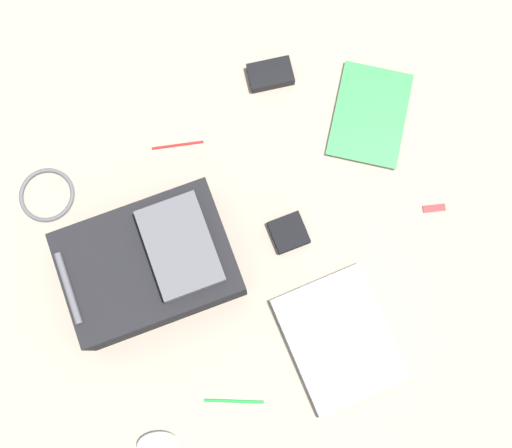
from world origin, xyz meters
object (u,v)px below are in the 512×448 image
(earbud_pouch, at_px, (289,233))
(book_comic, at_px, (370,115))
(cable_coil, at_px, (47,195))
(backpack, at_px, (152,264))
(laptop, at_px, (339,339))
(computer_mouse, at_px, (158,444))
(pen_blue, at_px, (178,145))
(power_brick, at_px, (270,74))
(pen_black, at_px, (234,401))
(usb_stick, at_px, (434,208))

(earbud_pouch, bearing_deg, book_comic, 127.88)
(cable_coil, relative_size, earbud_pouch, 1.67)
(backpack, distance_m, laptop, 0.49)
(computer_mouse, relative_size, earbud_pouch, 1.16)
(book_comic, distance_m, earbud_pouch, 0.38)
(laptop, distance_m, pen_blue, 0.64)
(computer_mouse, xyz_separation_m, power_brick, (-0.81, 0.54, -0.00))
(pen_black, bearing_deg, book_comic, 136.45)
(book_comic, relative_size, pen_black, 2.25)
(laptop, xyz_separation_m, usb_stick, (-0.24, 0.34, -0.01))
(laptop, bearing_deg, backpack, -128.80)
(cable_coil, distance_m, pen_black, 0.70)
(power_brick, bearing_deg, pen_blue, -69.46)
(earbud_pouch, bearing_deg, pen_black, -35.96)
(laptop, bearing_deg, pen_blue, -158.44)
(pen_black, relative_size, pen_blue, 1.06)
(book_comic, relative_size, cable_coil, 2.27)
(laptop, height_order, computer_mouse, computer_mouse)
(pen_blue, relative_size, earbud_pouch, 1.59)
(pen_black, bearing_deg, backpack, -166.36)
(backpack, height_order, earbud_pouch, backpack)
(power_brick, distance_m, usb_stick, 0.55)
(backpack, height_order, cable_coil, backpack)
(backpack, distance_m, cable_coil, 0.35)
(power_brick, bearing_deg, pen_black, -23.92)
(laptop, xyz_separation_m, pen_black, (0.06, -0.29, -0.01))
(usb_stick, bearing_deg, backpack, -95.35)
(computer_mouse, bearing_deg, backpack, 178.21)
(backpack, distance_m, book_comic, 0.68)
(power_brick, height_order, earbud_pouch, power_brick)
(cable_coil, height_order, usb_stick, cable_coil)
(backpack, relative_size, power_brick, 3.51)
(cable_coil, bearing_deg, pen_black, 25.70)
(computer_mouse, bearing_deg, book_comic, 142.87)
(backpack, relative_size, pen_blue, 3.01)
(cable_coil, bearing_deg, backpack, 38.99)
(book_comic, bearing_deg, pen_blue, -98.53)
(computer_mouse, height_order, earbud_pouch, computer_mouse)
(cable_coil, xyz_separation_m, power_brick, (-0.14, 0.64, 0.01))
(computer_mouse, bearing_deg, cable_coil, -157.69)
(pen_black, distance_m, earbud_pouch, 0.43)
(backpack, height_order, book_comic, backpack)
(backpack, xyz_separation_m, cable_coil, (-0.27, -0.22, -0.07))
(computer_mouse, height_order, pen_black, computer_mouse)
(backpack, relative_size, earbud_pouch, 4.79)
(laptop, xyz_separation_m, power_brick, (-0.70, 0.05, -0.00))
(backpack, distance_m, usb_stick, 0.72)
(pen_blue, bearing_deg, earbud_pouch, 32.96)
(laptop, relative_size, book_comic, 1.00)
(earbud_pouch, bearing_deg, power_brick, 168.22)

